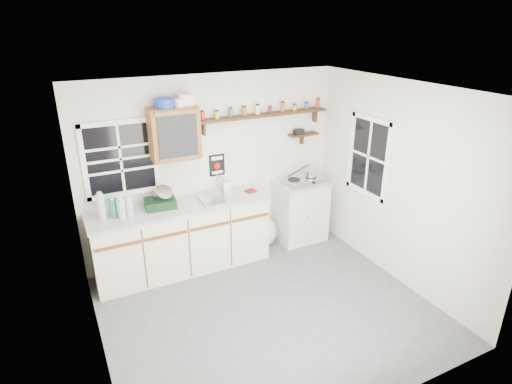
# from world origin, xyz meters

# --- Properties ---
(room) EXTENTS (3.64, 3.24, 2.54)m
(room) POSITION_xyz_m (0.00, 0.00, 1.25)
(room) COLOR #4E4D50
(room) RESTS_ON ground
(main_cabinet) EXTENTS (2.31, 0.63, 0.92)m
(main_cabinet) POSITION_xyz_m (-0.58, 1.30, 0.46)
(main_cabinet) COLOR beige
(main_cabinet) RESTS_ON floor
(right_cabinet) EXTENTS (0.73, 0.57, 0.91)m
(right_cabinet) POSITION_xyz_m (1.25, 1.32, 0.46)
(right_cabinet) COLOR silver
(right_cabinet) RESTS_ON floor
(sink) EXTENTS (0.52, 0.44, 0.29)m
(sink) POSITION_xyz_m (-0.05, 1.30, 0.93)
(sink) COLOR #AFAFB4
(sink) RESTS_ON main_cabinet
(upper_cabinet) EXTENTS (0.60, 0.32, 0.65)m
(upper_cabinet) POSITION_xyz_m (-0.55, 1.44, 1.82)
(upper_cabinet) COLOR brown
(upper_cabinet) RESTS_ON wall_back
(upper_cabinet_clutter) EXTENTS (0.47, 0.24, 0.14)m
(upper_cabinet_clutter) POSITION_xyz_m (-0.53, 1.44, 2.21)
(upper_cabinet_clutter) COLOR #1B32AF
(upper_cabinet_clutter) RESTS_ON upper_cabinet
(spice_shelf) EXTENTS (1.91, 0.18, 0.35)m
(spice_shelf) POSITION_xyz_m (0.72, 1.51, 1.93)
(spice_shelf) COLOR black
(spice_shelf) RESTS_ON wall_back
(secondary_shelf) EXTENTS (0.45, 0.16, 0.24)m
(secondary_shelf) POSITION_xyz_m (1.36, 1.52, 1.58)
(secondary_shelf) COLOR black
(secondary_shelf) RESTS_ON wall_back
(warning_sign) EXTENTS (0.22, 0.02, 0.30)m
(warning_sign) POSITION_xyz_m (0.05, 1.59, 1.28)
(warning_sign) COLOR black
(warning_sign) RESTS_ON wall_back
(window_back) EXTENTS (0.93, 0.03, 0.98)m
(window_back) POSITION_xyz_m (-1.20, 1.59, 1.55)
(window_back) COLOR black
(window_back) RESTS_ON wall_back
(window_right) EXTENTS (0.03, 0.78, 1.08)m
(window_right) POSITION_xyz_m (1.79, 0.55, 1.45)
(window_right) COLOR black
(window_right) RESTS_ON wall_back
(water_bottles) EXTENTS (0.40, 0.16, 0.35)m
(water_bottles) POSITION_xyz_m (-1.38, 1.30, 1.06)
(water_bottles) COLOR #B0C4CE
(water_bottles) RESTS_ON main_cabinet
(dish_rack) EXTENTS (0.41, 0.32, 0.28)m
(dish_rack) POSITION_xyz_m (-0.81, 1.36, 1.01)
(dish_rack) COLOR black
(dish_rack) RESTS_ON main_cabinet
(soap_bottle) EXTENTS (0.11, 0.11, 0.21)m
(soap_bottle) POSITION_xyz_m (0.13, 1.47, 1.03)
(soap_bottle) COLOR silver
(soap_bottle) RESTS_ON main_cabinet
(rag) EXTENTS (0.16, 0.15, 0.02)m
(rag) POSITION_xyz_m (0.43, 1.32, 0.93)
(rag) COLOR maroon
(rag) RESTS_ON main_cabinet
(hotplate) EXTENTS (0.61, 0.38, 0.08)m
(hotplate) POSITION_xyz_m (1.26, 1.31, 0.95)
(hotplate) COLOR #AFAFB4
(hotplate) RESTS_ON right_cabinet
(saucepan) EXTENTS (0.42, 0.20, 0.18)m
(saucepan) POSITION_xyz_m (1.40, 1.31, 1.04)
(saucepan) COLOR #AFAFB4
(saucepan) RESTS_ON hotplate
(trash_bag) EXTENTS (0.44, 0.39, 0.50)m
(trash_bag) POSITION_xyz_m (0.65, 1.40, 0.21)
(trash_bag) COLOR silver
(trash_bag) RESTS_ON floor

